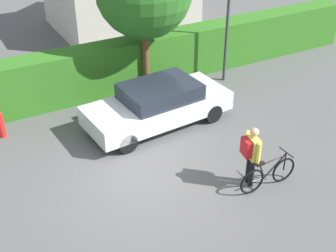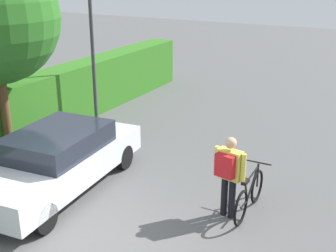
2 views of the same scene
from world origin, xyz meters
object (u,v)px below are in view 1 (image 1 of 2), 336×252
Objects in this scene: person_rider at (251,151)px; parked_car_near at (158,104)px; fire_hydrant at (1,124)px; bicycle at (268,175)px.

parked_car_near is at bearing 99.97° from person_rider.
fire_hydrant is (-4.19, 1.51, -0.26)m from parked_car_near.
parked_car_near reaches higher than fire_hydrant.
person_rider is 1.96× the size of fire_hydrant.
bicycle is 1.02× the size of person_rider.
bicycle is at bearing -43.49° from person_rider.
parked_car_near reaches higher than bicycle.
person_rider is (-0.33, 0.32, 0.59)m from bicycle.
person_rider reaches higher than fire_hydrant.
parked_car_near is 3.59m from person_rider.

